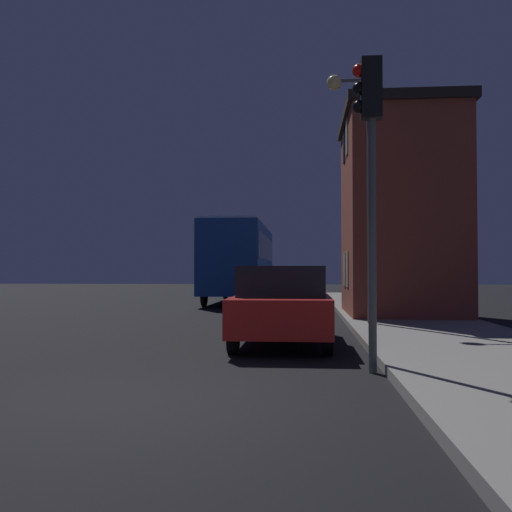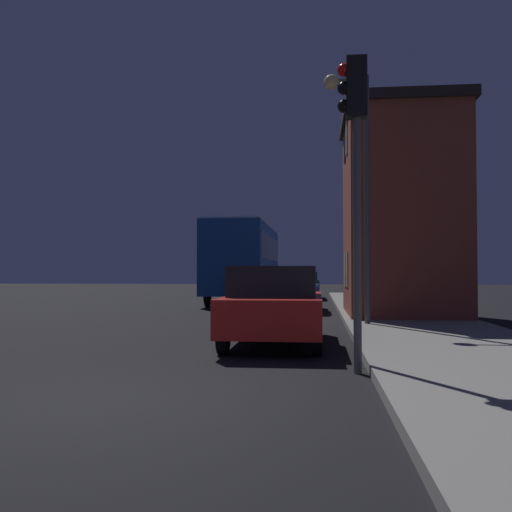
# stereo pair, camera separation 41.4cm
# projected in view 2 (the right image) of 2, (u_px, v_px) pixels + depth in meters

# --- Properties ---
(ground_plane) EXTENTS (120.00, 120.00, 0.00)m
(ground_plane) POSITION_uv_depth(u_px,v_px,m) (113.00, 402.00, 6.44)
(ground_plane) COLOR black
(brick_building) EXTENTS (3.62, 5.15, 6.42)m
(brick_building) POSITION_uv_depth(u_px,v_px,m) (400.00, 212.00, 18.08)
(brick_building) COLOR brown
(brick_building) RESTS_ON sidewalk
(streetlamp) EXTENTS (1.17, 0.40, 6.47)m
(streetlamp) POSITION_uv_depth(u_px,v_px,m) (355.00, 157.00, 14.73)
(streetlamp) COLOR #4C4C4C
(streetlamp) RESTS_ON sidewalk
(traffic_light) EXTENTS (0.43, 0.24, 4.64)m
(traffic_light) POSITION_uv_depth(u_px,v_px,m) (355.00, 147.00, 8.36)
(traffic_light) COLOR #4C4C4C
(traffic_light) RESTS_ON ground
(bare_tree) EXTENTS (1.29, 1.03, 4.00)m
(bare_tree) POSITION_uv_depth(u_px,v_px,m) (405.00, 252.00, 16.15)
(bare_tree) COLOR #473323
(bare_tree) RESTS_ON sidewalk
(bus) EXTENTS (2.56, 10.16, 3.74)m
(bus) POSITION_uv_depth(u_px,v_px,m) (245.00, 256.00, 27.62)
(bus) COLOR #194793
(bus) RESTS_ON ground
(car_near_lane) EXTENTS (1.86, 4.32, 1.58)m
(car_near_lane) POSITION_uv_depth(u_px,v_px,m) (275.00, 304.00, 11.49)
(car_near_lane) COLOR #B21E19
(car_near_lane) RESTS_ON ground
(car_mid_lane) EXTENTS (1.83, 4.05, 1.49)m
(car_mid_lane) POSITION_uv_depth(u_px,v_px,m) (294.00, 290.00, 21.32)
(car_mid_lane) COLOR navy
(car_mid_lane) RESTS_ON ground
(car_far_lane) EXTENTS (1.86, 4.48, 1.45)m
(car_far_lane) POSITION_uv_depth(u_px,v_px,m) (302.00, 285.00, 30.98)
(car_far_lane) COLOR black
(car_far_lane) RESTS_ON ground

